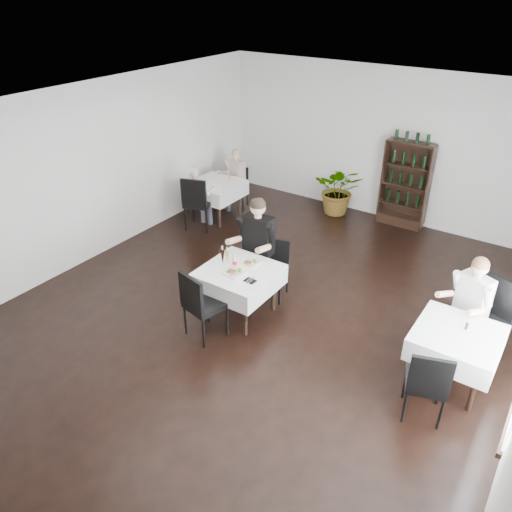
# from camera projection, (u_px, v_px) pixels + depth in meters

# --- Properties ---
(room_shell) EXTENTS (9.00, 9.00, 9.00)m
(room_shell) POSITION_uv_depth(u_px,v_px,m) (256.00, 229.00, 6.64)
(room_shell) COLOR black
(room_shell) RESTS_ON ground
(wine_shelf) EXTENTS (0.90, 0.28, 1.75)m
(wine_shelf) POSITION_uv_depth(u_px,v_px,m) (405.00, 185.00, 9.77)
(wine_shelf) COLOR black
(wine_shelf) RESTS_ON ground
(main_table) EXTENTS (1.03, 1.03, 0.77)m
(main_table) POSITION_uv_depth(u_px,v_px,m) (239.00, 278.00, 7.22)
(main_table) COLOR black
(main_table) RESTS_ON ground
(left_table) EXTENTS (0.98, 0.98, 0.77)m
(left_table) POSITION_uv_depth(u_px,v_px,m) (216.00, 189.00, 10.19)
(left_table) COLOR black
(left_table) RESTS_ON ground
(right_table) EXTENTS (0.98, 0.98, 0.77)m
(right_table) POSITION_uv_depth(u_px,v_px,m) (456.00, 342.00, 5.97)
(right_table) COLOR black
(right_table) RESTS_ON ground
(potted_tree) EXTENTS (1.17, 1.08, 1.06)m
(potted_tree) POSITION_uv_depth(u_px,v_px,m) (339.00, 190.00, 10.41)
(potted_tree) COLOR #1D531C
(potted_tree) RESTS_ON ground
(main_chair_far) EXTENTS (0.51, 0.51, 0.92)m
(main_chair_far) POSITION_uv_depth(u_px,v_px,m) (274.00, 265.00, 7.74)
(main_chair_far) COLOR black
(main_chair_far) RESTS_ON ground
(main_chair_near) EXTENTS (0.57, 0.57, 1.04)m
(main_chair_near) POSITION_uv_depth(u_px,v_px,m) (200.00, 302.00, 6.75)
(main_chair_near) COLOR black
(main_chair_near) RESTS_ON ground
(left_chair_far) EXTENTS (0.51, 0.51, 0.87)m
(left_chair_far) POSITION_uv_depth(u_px,v_px,m) (238.00, 185.00, 10.74)
(left_chair_far) COLOR black
(left_chair_far) RESTS_ON ground
(left_chair_near) EXTENTS (0.64, 0.65, 1.10)m
(left_chair_near) POSITION_uv_depth(u_px,v_px,m) (197.00, 200.00, 9.68)
(left_chair_near) COLOR black
(left_chair_near) RESTS_ON ground
(right_chair_far) EXTENTS (0.67, 0.68, 1.13)m
(right_chair_far) POSITION_uv_depth(u_px,v_px,m) (489.00, 313.00, 6.45)
(right_chair_far) COLOR black
(right_chair_far) RESTS_ON ground
(right_chair_near) EXTENTS (0.57, 0.57, 0.98)m
(right_chair_near) POSITION_uv_depth(u_px,v_px,m) (427.00, 381.00, 5.49)
(right_chair_near) COLOR black
(right_chair_near) RESTS_ON ground
(diner_main) EXTENTS (0.62, 0.63, 1.62)m
(diner_main) POSITION_uv_depth(u_px,v_px,m) (255.00, 241.00, 7.54)
(diner_main) COLOR #44434B
(diner_main) RESTS_ON ground
(diner_left_far) EXTENTS (0.53, 0.56, 1.27)m
(diner_left_far) POSITION_uv_depth(u_px,v_px,m) (234.00, 174.00, 10.61)
(diner_left_far) COLOR #44434B
(diner_left_far) RESTS_ON ground
(diner_left_near) EXTENTS (0.49, 0.49, 1.29)m
(diner_left_near) POSITION_uv_depth(u_px,v_px,m) (197.00, 193.00, 9.69)
(diner_left_near) COLOR #44434B
(diner_left_near) RESTS_ON ground
(diner_right_far) EXTENTS (0.65, 0.68, 1.45)m
(diner_right_far) POSITION_uv_depth(u_px,v_px,m) (468.00, 300.00, 6.35)
(diner_right_far) COLOR #44434B
(diner_right_far) RESTS_ON ground
(plate_far) EXTENTS (0.25, 0.25, 0.07)m
(plate_far) POSITION_uv_depth(u_px,v_px,m) (251.00, 263.00, 7.27)
(plate_far) COLOR white
(plate_far) RESTS_ON main_table
(plate_near) EXTENTS (0.31, 0.31, 0.09)m
(plate_near) POSITION_uv_depth(u_px,v_px,m) (235.00, 272.00, 7.04)
(plate_near) COLOR white
(plate_near) RESTS_ON main_table
(pilsner_dark) EXTENTS (0.07, 0.07, 0.31)m
(pilsner_dark) POSITION_uv_depth(u_px,v_px,m) (223.00, 257.00, 7.21)
(pilsner_dark) COLOR black
(pilsner_dark) RESTS_ON main_table
(pilsner_lager) EXTENTS (0.06, 0.06, 0.27)m
(pilsner_lager) POSITION_uv_depth(u_px,v_px,m) (227.00, 257.00, 7.24)
(pilsner_lager) COLOR gold
(pilsner_lager) RESTS_ON main_table
(coke_bottle) EXTENTS (0.07, 0.07, 0.27)m
(coke_bottle) POSITION_uv_depth(u_px,v_px,m) (235.00, 261.00, 7.14)
(coke_bottle) COLOR silver
(coke_bottle) RESTS_ON main_table
(napkin_cutlery) EXTENTS (0.17, 0.18, 0.02)m
(napkin_cutlery) POSITION_uv_depth(u_px,v_px,m) (250.00, 281.00, 6.88)
(napkin_cutlery) COLOR black
(napkin_cutlery) RESTS_ON main_table
(pepper_mill) EXTENTS (0.03, 0.03, 0.09)m
(pepper_mill) POSITION_uv_depth(u_px,v_px,m) (467.00, 326.00, 5.93)
(pepper_mill) COLOR black
(pepper_mill) RESTS_ON right_table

